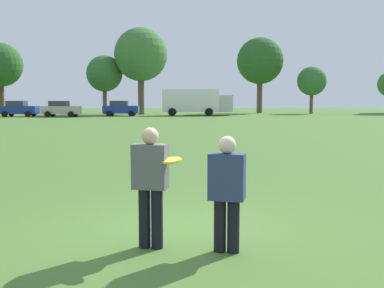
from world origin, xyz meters
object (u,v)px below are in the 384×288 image
Objects in this scene: player_thrower at (150,181)px; player_defender at (227,188)px; frisbee at (172,160)px; traffic_cone at (236,171)px; box_truck at (196,101)px; parked_car_near_left at (19,109)px; parked_car_center at (121,108)px; parked_car_mid_left at (61,109)px.

player_thrower is 1.04m from player_defender.
frisbee is 0.57× the size of traffic_cone.
box_truck reaches higher than traffic_cone.
parked_car_near_left is at bearing 108.00° from frisbee.
player_thrower is at bearing -95.83° from box_truck.
parked_car_near_left is at bearing -174.00° from parked_car_center.
frisbee is 5.71m from traffic_cone.
frisbee is at bearing -85.15° from parked_car_center.
player_defender is 5.59m from traffic_cone.
player_thrower is at bearing 165.46° from player_defender.
parked_car_mid_left is (4.92, -0.78, 0.00)m from parked_car_near_left.
parked_car_near_left is 1.00× the size of parked_car_center.
parked_car_center is at bearing 94.85° from frisbee.
parked_car_mid_left is at bearing 106.62° from traffic_cone.
player_defender is 49.20m from parked_car_mid_left.
parked_car_mid_left is at bearing 102.79° from frisbee.
traffic_cone is at bearing 78.61° from player_defender.
player_thrower is 0.19× the size of box_truck.
parked_car_near_left and parked_car_mid_left have the same top height.
player_defender is at bearing -9.64° from frisbee.
player_defender is at bearing -14.54° from player_thrower.
traffic_cone is at bearing 67.89° from player_thrower.
parked_car_mid_left reaches higher than player_defender.
parked_car_near_left is 4.98m from parked_car_mid_left.
player_defender is 51.32m from parked_car_near_left.
player_defender is 0.36× the size of parked_car_near_left.
player_thrower is 49.71m from parked_car_center.
frisbee is 48.92m from parked_car_mid_left.
player_defender is 0.36× the size of parked_car_mid_left.
frisbee is 50.98m from parked_car_near_left.
player_defender is at bearing -84.34° from parked_car_center.
player_thrower is at bearing 154.01° from frisbee.
frisbee is 0.06× the size of parked_car_near_left.
parked_car_near_left is at bearing 170.97° from parked_car_mid_left.
parked_car_mid_left is at bearing -9.03° from parked_car_near_left.
box_truck reaches higher than parked_car_mid_left.
player_thrower is 0.38× the size of parked_car_near_left.
frisbee is 49.87m from parked_car_center.
traffic_cone is 0.11× the size of parked_car_near_left.
traffic_cone is at bearing -73.38° from parked_car_mid_left.
parked_car_near_left reaches higher than player_thrower.
box_truck is (15.68, 2.65, 0.83)m from parked_car_mid_left.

